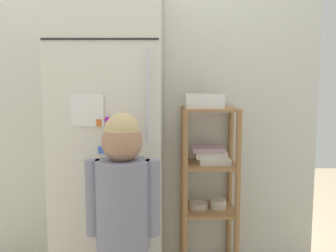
{
  "coord_description": "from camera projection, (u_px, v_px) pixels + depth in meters",
  "views": [
    {
      "loc": [
        0.24,
        -2.22,
        1.24
      ],
      "look_at": [
        0.22,
        0.02,
        0.97
      ],
      "focal_mm": 39.81,
      "sensor_mm": 36.0,
      "label": 1
    }
  ],
  "objects": [
    {
      "name": "child_standing",
      "position": [
        123.0,
        204.0,
        1.76
      ],
      "size": [
        0.35,
        0.26,
        1.09
      ],
      "color": "#42344F",
      "rests_on": "ground"
    },
    {
      "name": "fruit_bin",
      "position": [
        205.0,
        102.0,
        2.34
      ],
      "size": [
        0.24,
        0.18,
        0.09
      ],
      "color": "white",
      "rests_on": "pantry_shelf_unit"
    },
    {
      "name": "refrigerator",
      "position": [
        111.0,
        134.0,
        2.26
      ],
      "size": [
        0.62,
        0.62,
        1.83
      ],
      "color": "silver",
      "rests_on": "ground"
    },
    {
      "name": "pantry_shelf_unit",
      "position": [
        209.0,
        173.0,
        2.41
      ],
      "size": [
        0.36,
        0.34,
        1.07
      ],
      "color": "#9E7247",
      "rests_on": "ground"
    },
    {
      "name": "kitchen_wall_back",
      "position": [
        136.0,
        92.0,
        2.55
      ],
      "size": [
        2.5,
        0.03,
        2.33
      ],
      "primitive_type": "cube",
      "color": "silver",
      "rests_on": "ground"
    }
  ]
}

